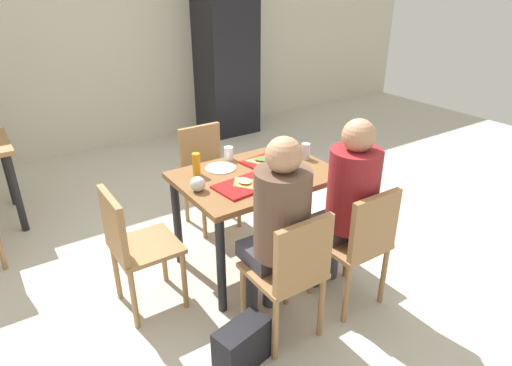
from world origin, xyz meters
TOP-DOWN VIEW (x-y plane):
  - ground_plane at (0.00, 0.00)m, footprint 10.00×10.00m
  - back_wall at (0.00, 3.20)m, footprint 10.00×0.10m
  - main_table at (0.00, 0.00)m, footprint 1.10×0.78m
  - chair_near_left at (-0.27, -0.77)m, footprint 0.40×0.40m
  - chair_near_right at (0.27, -0.77)m, footprint 0.40×0.40m
  - chair_far_side at (0.00, 0.77)m, footprint 0.40×0.40m
  - chair_left_end at (-0.93, 0.00)m, footprint 0.40×0.40m
  - person_in_red at (-0.27, -0.63)m, footprint 0.32×0.42m
  - person_in_brown_jacket at (0.27, -0.63)m, footprint 0.32×0.42m
  - tray_red_near at (-0.19, -0.14)m, footprint 0.39×0.30m
  - tray_red_far at (0.19, 0.12)m, footprint 0.39×0.31m
  - paper_plate_center at (-0.16, 0.21)m, footprint 0.22×0.22m
  - paper_plate_near_edge at (0.16, -0.21)m, footprint 0.22×0.22m
  - pizza_slice_a at (-0.17, -0.11)m, footprint 0.12×0.17m
  - pizza_slice_b at (0.16, 0.13)m, footprint 0.26×0.24m
  - plastic_cup_a at (-0.03, 0.33)m, footprint 0.07×0.07m
  - plastic_cup_b at (0.03, -0.33)m, footprint 0.07×0.07m
  - soda_can at (0.47, 0.02)m, footprint 0.07×0.07m
  - condiment_bottle at (-0.36, 0.21)m, footprint 0.06×0.06m
  - foil_bundle at (-0.47, -0.02)m, footprint 0.10×0.10m
  - handbag at (-0.62, -0.79)m, footprint 0.35×0.23m
  - drink_fridge at (1.43, 2.85)m, footprint 0.70×0.60m

SIDE VIEW (x-z plane):
  - ground_plane at x=0.00m, z-range -0.02..0.00m
  - handbag at x=-0.62m, z-range 0.00..0.28m
  - chair_near_left at x=-0.27m, z-range 0.08..0.94m
  - chair_near_right at x=0.27m, z-range 0.08..0.94m
  - chair_far_side at x=0.00m, z-range 0.08..0.94m
  - chair_left_end at x=-0.93m, z-range 0.08..0.94m
  - main_table at x=0.00m, z-range 0.27..1.02m
  - paper_plate_center at x=-0.16m, z-range 0.75..0.76m
  - paper_plate_near_edge at x=0.16m, z-range 0.75..0.76m
  - person_in_red at x=-0.27m, z-range 0.12..1.39m
  - person_in_brown_jacket at x=0.27m, z-range 0.12..1.39m
  - tray_red_near at x=-0.19m, z-range 0.75..0.77m
  - tray_red_far at x=0.19m, z-range 0.75..0.77m
  - pizza_slice_a at x=-0.17m, z-range 0.76..0.79m
  - pizza_slice_b at x=0.16m, z-range 0.76..0.79m
  - plastic_cup_a at x=-0.03m, z-range 0.75..0.85m
  - plastic_cup_b at x=0.03m, z-range 0.75..0.85m
  - foil_bundle at x=-0.47m, z-range 0.75..0.85m
  - soda_can at x=0.47m, z-range 0.75..0.87m
  - condiment_bottle at x=-0.36m, z-range 0.75..0.91m
  - drink_fridge at x=1.43m, z-range 0.00..1.90m
  - back_wall at x=0.00m, z-range 0.00..2.80m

